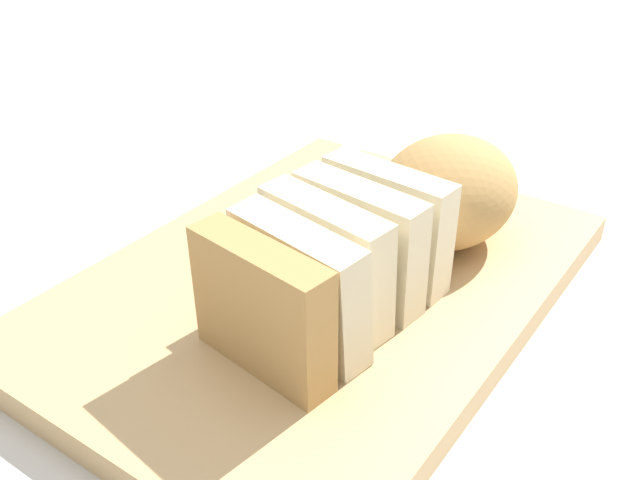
# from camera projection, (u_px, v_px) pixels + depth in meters

# --- Properties ---
(ground_plane) EXTENTS (3.00, 3.00, 0.00)m
(ground_plane) POSITION_uv_depth(u_px,v_px,m) (320.00, 299.00, 0.56)
(ground_plane) COLOR beige
(cutting_board) EXTENTS (0.43, 0.30, 0.02)m
(cutting_board) POSITION_uv_depth(u_px,v_px,m) (320.00, 287.00, 0.55)
(cutting_board) COLOR tan
(cutting_board) RESTS_ON ground_plane
(bread_loaf) EXTENTS (0.29, 0.13, 0.09)m
(bread_loaf) POSITION_uv_depth(u_px,v_px,m) (393.00, 225.00, 0.52)
(bread_loaf) COLOR tan
(bread_loaf) RESTS_ON cutting_board
(bread_knife) EXTENTS (0.27, 0.08, 0.02)m
(bread_knife) POSITION_uv_depth(u_px,v_px,m) (269.00, 228.00, 0.59)
(bread_knife) COLOR silver
(bread_knife) RESTS_ON cutting_board
(crumb_near_knife) EXTENTS (0.01, 0.01, 0.01)m
(crumb_near_knife) POSITION_uv_depth(u_px,v_px,m) (366.00, 261.00, 0.56)
(crumb_near_knife) COLOR #A8753D
(crumb_near_knife) RESTS_ON cutting_board
(crumb_near_loaf) EXTENTS (0.01, 0.01, 0.01)m
(crumb_near_loaf) POSITION_uv_depth(u_px,v_px,m) (311.00, 224.00, 0.60)
(crumb_near_loaf) COLOR #A8753D
(crumb_near_loaf) RESTS_ON cutting_board
(crumb_stray_left) EXTENTS (0.01, 0.01, 0.01)m
(crumb_stray_left) POSITION_uv_depth(u_px,v_px,m) (265.00, 265.00, 0.55)
(crumb_stray_left) COLOR #A8753D
(crumb_stray_left) RESTS_ON cutting_board
(crumb_stray_right) EXTENTS (0.00, 0.00, 0.00)m
(crumb_stray_right) POSITION_uv_depth(u_px,v_px,m) (357.00, 244.00, 0.58)
(crumb_stray_right) COLOR #A8753D
(crumb_stray_right) RESTS_ON cutting_board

